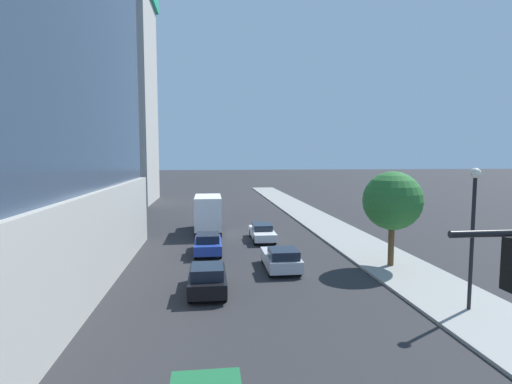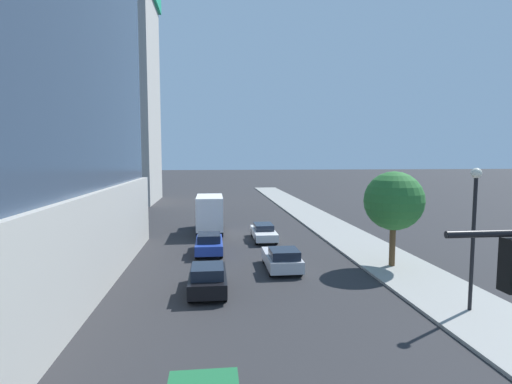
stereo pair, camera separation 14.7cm
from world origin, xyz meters
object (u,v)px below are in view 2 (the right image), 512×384
at_px(car_white, 264,232).
at_px(car_blue, 209,243).
at_px(box_truck, 210,212).
at_px(street_lamp, 474,219).
at_px(car_black, 208,278).
at_px(street_tree, 394,201).
at_px(car_silver, 282,259).
at_px(construction_building, 104,81).

bearing_deg(car_white, car_blue, -137.88).
xyz_separation_m(car_white, box_truck, (-4.39, 3.70, 1.19)).
bearing_deg(street_lamp, car_black, 161.32).
xyz_separation_m(street_tree, car_black, (-11.17, -3.16, -3.39)).
relative_size(street_tree, car_blue, 1.36).
height_order(street_lamp, car_white, street_lamp).
bearing_deg(box_truck, car_white, -40.15).
bearing_deg(street_lamp, box_truck, 120.27).
bearing_deg(car_blue, box_truck, 90.00).
height_order(car_silver, box_truck, box_truck).
relative_size(street_lamp, car_black, 1.52).
xyz_separation_m(construction_building, car_white, (19.73, -29.11, -17.15)).
height_order(street_tree, car_white, street_tree).
distance_m(street_tree, car_silver, 7.60).
bearing_deg(car_black, street_lamp, -18.68).
bearing_deg(car_white, box_truck, 139.85).
xyz_separation_m(construction_building, car_blue, (15.35, -33.08, -17.11)).
xyz_separation_m(car_white, car_silver, (0.00, -8.51, 0.02)).
relative_size(street_lamp, car_blue, 1.45).
height_order(construction_building, street_lamp, construction_building).
height_order(street_tree, car_silver, street_tree).
relative_size(street_tree, car_black, 1.42).
xyz_separation_m(car_black, car_white, (4.39, 11.96, -0.06)).
height_order(street_lamp, car_blue, street_lamp).
distance_m(car_white, box_truck, 5.86).
relative_size(car_white, car_blue, 1.11).
height_order(construction_building, car_blue, construction_building).
distance_m(car_black, car_blue, 7.99).
distance_m(car_white, car_silver, 8.51).
height_order(street_tree, box_truck, street_tree).
distance_m(street_tree, car_white, 11.63).
xyz_separation_m(car_white, car_blue, (-4.39, -3.97, 0.05)).
distance_m(street_tree, car_blue, 12.63).
bearing_deg(car_white, car_black, -110.15).
height_order(street_lamp, car_black, street_lamp).
height_order(car_black, box_truck, box_truck).
bearing_deg(car_black, street_tree, 15.79).
distance_m(street_lamp, street_tree, 7.01).
relative_size(street_lamp, car_white, 1.31).
distance_m(construction_building, car_blue, 40.28).
bearing_deg(car_black, car_blue, 90.00).
relative_size(car_black, car_silver, 0.99).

